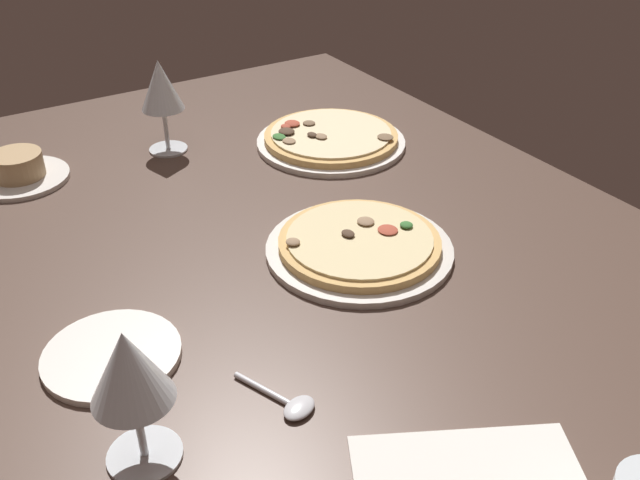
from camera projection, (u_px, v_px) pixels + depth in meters
The scene contains 9 objects.
dining_table at pixel (280, 276), 99.29cm from camera, with size 150.00×110.00×4.00cm, color brown.
pizza_main at pixel (359, 245), 100.09cm from camera, with size 26.47×26.47×3.24cm.
pizza_side at pixel (330, 139), 130.44cm from camera, with size 27.23×27.23×3.33cm.
ramekin_on_saucer at pixel (19, 170), 118.33cm from camera, with size 15.93×15.93×4.86cm.
wine_glass_far at pixel (129, 372), 63.99cm from camera, with size 7.86×7.86×15.68cm.
wine_glass_near at pixel (161, 88), 122.95cm from camera, with size 7.51×7.51×16.68cm.
side_plate at pixel (112, 355), 81.78cm from camera, with size 15.89×15.89×0.90cm, color silver.
paper_menu at pixel (469, 476), 67.77cm from camera, with size 11.34×22.00×0.30cm, color white.
spoon at pixel (290, 403), 75.35cm from camera, with size 10.39×6.03×1.00cm.
Camera 1 is at (-71.78, 38.28, 59.42)cm, focal length 40.00 mm.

